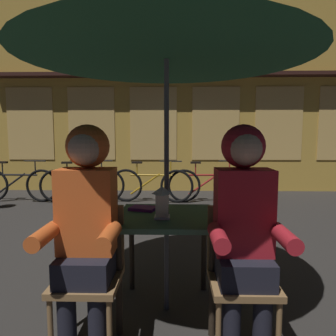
{
  "coord_description": "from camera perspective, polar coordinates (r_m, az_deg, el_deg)",
  "views": [
    {
      "loc": [
        0.06,
        -2.26,
        1.33
      ],
      "look_at": [
        0.0,
        0.46,
        1.04
      ],
      "focal_mm": 33.13,
      "sensor_mm": 36.0,
      "label": 1
    }
  ],
  "objects": [
    {
      "name": "lantern",
      "position": [
        2.22,
        -1.09,
        -6.18
      ],
      "size": [
        0.11,
        0.11,
        0.23
      ],
      "color": "white",
      "rests_on": "cafe_table"
    },
    {
      "name": "cafe_table",
      "position": [
        2.37,
        -0.26,
        -10.99
      ],
      "size": [
        0.72,
        0.72,
        0.74
      ],
      "color": "#42664C",
      "rests_on": "ground_plane"
    },
    {
      "name": "bicycle_third",
      "position": [
        6.17,
        -3.13,
        -3.14
      ],
      "size": [
        1.68,
        0.19,
        0.84
      ],
      "color": "black",
      "rests_on": "ground_plane"
    },
    {
      "name": "person_left_hooded",
      "position": [
        1.98,
        -14.83,
        -8.39
      ],
      "size": [
        0.45,
        0.56,
        1.4
      ],
      "color": "black",
      "rests_on": "ground_plane"
    },
    {
      "name": "bicycle_fourth",
      "position": [
        6.22,
        7.65,
        -3.1
      ],
      "size": [
        1.68,
        0.1,
        0.84
      ],
      "color": "black",
      "rests_on": "ground_plane"
    },
    {
      "name": "bicycle_second",
      "position": [
        6.41,
        -15.53,
        -3.01
      ],
      "size": [
        1.68,
        0.21,
        0.84
      ],
      "color": "black",
      "rests_on": "ground_plane"
    },
    {
      "name": "person_right_hooded",
      "position": [
        1.95,
        13.82,
        -8.59
      ],
      "size": [
        0.45,
        0.56,
        1.4
      ],
      "color": "black",
      "rests_on": "ground_plane"
    },
    {
      "name": "book",
      "position": [
        2.49,
        -4.63,
        -7.42
      ],
      "size": [
        0.23,
        0.19,
        0.02
      ],
      "primitive_type": "cube",
      "rotation": [
        0.0,
        0.0,
        -0.31
      ],
      "color": "#661E7A",
      "rests_on": "cafe_table"
    },
    {
      "name": "ground_plane",
      "position": [
        2.63,
        -0.25,
        -24.43
      ],
      "size": [
        60.0,
        60.0,
        0.0
      ],
      "primitive_type": "plane",
      "color": "#2D2B28"
    },
    {
      "name": "chair_right",
      "position": [
        2.11,
        13.21,
        -17.61
      ],
      "size": [
        0.4,
        0.4,
        0.87
      ],
      "color": "olive",
      "rests_on": "ground_plane"
    },
    {
      "name": "bicycle_nearest",
      "position": [
        6.9,
        -26.03,
        -2.76
      ],
      "size": [
        1.68,
        0.11,
        0.84
      ],
      "color": "black",
      "rests_on": "ground_plane"
    },
    {
      "name": "patio_umbrella",
      "position": [
        2.38,
        -0.28,
        23.84
      ],
      "size": [
        2.1,
        2.1,
        2.31
      ],
      "color": "#4C4C51",
      "rests_on": "ground_plane"
    },
    {
      "name": "chair_left",
      "position": [
        2.14,
        -14.12,
        -17.3
      ],
      "size": [
        0.4,
        0.4,
        0.87
      ],
      "color": "olive",
      "rests_on": "ground_plane"
    },
    {
      "name": "shopfront_building",
      "position": [
        7.86,
        3.04,
        18.97
      ],
      "size": [
        10.0,
        0.93,
        6.2
      ],
      "color": "gold",
      "rests_on": "ground_plane"
    }
  ]
}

